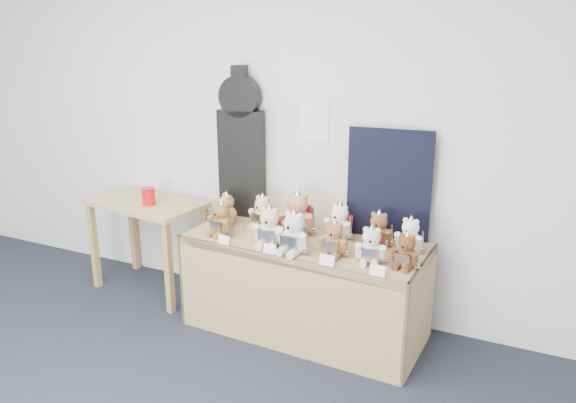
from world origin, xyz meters
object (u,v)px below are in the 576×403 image
at_px(teddy_back_end, 410,237).
at_px(teddy_front_left, 269,228).
at_px(teddy_back_centre_right, 339,223).
at_px(teddy_front_far_right, 371,247).
at_px(teddy_back_right, 378,231).
at_px(teddy_back_centre_left, 297,216).
at_px(display_table, 301,264).
at_px(teddy_front_right, 334,240).
at_px(side_table, 147,216).
at_px(teddy_back_left, 262,213).
at_px(guitar_case, 241,144).
at_px(red_cup, 149,197).
at_px(teddy_front_far_left, 221,220).
at_px(teddy_front_end, 406,252).
at_px(teddy_front_centre, 294,234).
at_px(teddy_back_far_left, 226,210).

bearing_deg(teddy_back_end, teddy_front_left, -156.03).
bearing_deg(teddy_back_centre_right, teddy_front_far_right, -35.94).
xyz_separation_m(teddy_back_centre_right, teddy_back_right, (0.28, -0.03, -0.00)).
bearing_deg(teddy_back_centre_left, teddy_back_right, -4.25).
height_order(display_table, teddy_front_right, teddy_front_right).
xyz_separation_m(display_table, teddy_back_centre_left, (-0.09, 0.15, 0.28)).
distance_m(side_table, teddy_front_left, 1.26).
bearing_deg(teddy_back_left, guitar_case, 157.11).
xyz_separation_m(red_cup, teddy_front_right, (1.58, -0.17, -0.03)).
bearing_deg(red_cup, teddy_front_far_left, -11.70).
relative_size(red_cup, teddy_back_right, 0.50).
xyz_separation_m(side_table, teddy_front_far_right, (1.91, -0.24, 0.16)).
distance_m(side_table, teddy_back_right, 1.88).
height_order(teddy_front_left, teddy_back_centre_right, teddy_front_left).
height_order(display_table, teddy_front_left, teddy_front_left).
distance_m(side_table, teddy_front_end, 2.14).
relative_size(teddy_front_far_left, teddy_front_far_right, 1.03).
distance_m(guitar_case, teddy_front_end, 1.51).
distance_m(red_cup, teddy_front_far_left, 0.76).
bearing_deg(display_table, teddy_back_left, 158.36).
bearing_deg(teddy_front_right, teddy_front_end, 2.44).
bearing_deg(teddy_front_far_left, red_cup, -176.78).
height_order(teddy_back_right, teddy_back_end, teddy_back_right).
distance_m(display_table, teddy_front_left, 0.34).
relative_size(side_table, guitar_case, 0.86).
height_order(teddy_back_centre_left, teddy_back_right, teddy_back_centre_left).
height_order(teddy_front_far_left, teddy_front_end, teddy_front_far_left).
xyz_separation_m(side_table, teddy_back_left, (1.02, 0.03, 0.16)).
distance_m(teddy_front_far_left, teddy_front_end, 1.29).
height_order(red_cup, teddy_front_end, teddy_front_end).
bearing_deg(teddy_back_end, teddy_back_left, -174.31).
height_order(teddy_front_far_left, teddy_back_centre_left, teddy_back_centre_left).
height_order(side_table, teddy_front_centre, teddy_front_centre).
bearing_deg(guitar_case, display_table, -35.40).
height_order(teddy_front_right, teddy_back_left, teddy_back_left).
relative_size(side_table, teddy_front_end, 3.96).
distance_m(teddy_front_right, teddy_back_far_left, 0.96).
bearing_deg(teddy_front_centre, side_table, 174.82).
bearing_deg(red_cup, teddy_back_centre_right, 4.96).
distance_m(teddy_front_centre, teddy_back_centre_left, 0.33).
height_order(display_table, teddy_back_right, teddy_back_right).
bearing_deg(display_table, teddy_back_centre_right, 48.04).
bearing_deg(teddy_front_right, teddy_front_far_left, -179.86).
relative_size(red_cup, teddy_back_centre_right, 0.48).
bearing_deg(side_table, teddy_back_right, 8.49).
bearing_deg(guitar_case, teddy_front_end, -24.49).
distance_m(side_table, teddy_back_far_left, 0.75).
relative_size(teddy_front_far_left, teddy_back_far_left, 1.05).
bearing_deg(teddy_back_centre_right, teddy_front_left, -131.44).
relative_size(guitar_case, teddy_front_far_right, 4.29).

